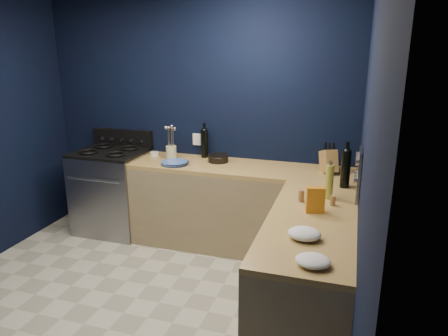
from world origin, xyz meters
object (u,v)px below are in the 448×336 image
at_px(gas_range, 113,192).
at_px(crouton_bag, 315,200).
at_px(knife_block, 329,161).
at_px(utensil_crock, 171,152).
at_px(plate_stack, 175,163).

xyz_separation_m(gas_range, crouton_bag, (2.37, -1.01, 0.54)).
bearing_deg(knife_block, crouton_bag, -115.84).
xyz_separation_m(knife_block, crouton_bag, (-0.02, -1.08, -0.01)).
xyz_separation_m(utensil_crock, crouton_bag, (1.65, -1.09, 0.03)).
bearing_deg(utensil_crock, knife_block, -0.53).
relative_size(plate_stack, utensil_crock, 1.96).
bearing_deg(plate_stack, crouton_bag, -30.15).
xyz_separation_m(utensil_crock, knife_block, (1.67, -0.02, 0.04)).
relative_size(gas_range, plate_stack, 3.34).
bearing_deg(knife_block, gas_range, 156.89).
height_order(plate_stack, crouton_bag, crouton_bag).
height_order(utensil_crock, crouton_bag, crouton_bag).
relative_size(gas_range, crouton_bag, 4.68).
bearing_deg(gas_range, crouton_bag, -23.06).
bearing_deg(crouton_bag, plate_stack, 136.03).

